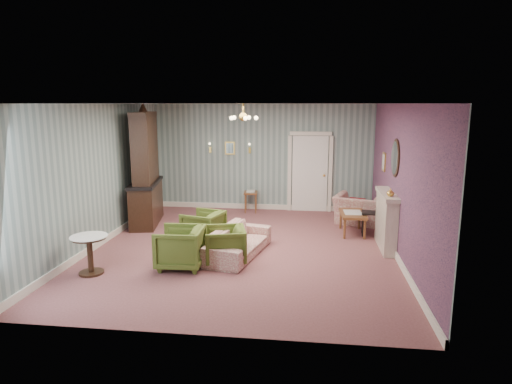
# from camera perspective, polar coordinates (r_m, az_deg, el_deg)

# --- Properties ---
(floor) EXTENTS (7.00, 7.00, 0.00)m
(floor) POSITION_cam_1_polar(r_m,az_deg,el_deg) (9.15, -1.56, -7.23)
(floor) COLOR #834C4D
(floor) RESTS_ON ground
(ceiling) EXTENTS (7.00, 7.00, 0.00)m
(ceiling) POSITION_cam_1_polar(r_m,az_deg,el_deg) (8.68, -1.66, 11.25)
(ceiling) COLOR white
(ceiling) RESTS_ON ground
(wall_back) EXTENTS (6.00, 0.00, 6.00)m
(wall_back) POSITION_cam_1_polar(r_m,az_deg,el_deg) (12.24, 0.84, 4.44)
(wall_back) COLOR slate
(wall_back) RESTS_ON ground
(wall_front) EXTENTS (6.00, 0.00, 6.00)m
(wall_front) POSITION_cam_1_polar(r_m,az_deg,el_deg) (5.44, -7.13, -4.28)
(wall_front) COLOR slate
(wall_front) RESTS_ON ground
(wall_left) EXTENTS (0.00, 7.00, 7.00)m
(wall_left) POSITION_cam_1_polar(r_m,az_deg,el_deg) (9.71, -19.41, 2.02)
(wall_left) COLOR slate
(wall_left) RESTS_ON ground
(wall_right) EXTENTS (0.00, 7.00, 7.00)m
(wall_right) POSITION_cam_1_polar(r_m,az_deg,el_deg) (8.87, 17.94, 1.29)
(wall_right) COLOR slate
(wall_right) RESTS_ON ground
(wall_right_floral) EXTENTS (0.00, 7.00, 7.00)m
(wall_right_floral) POSITION_cam_1_polar(r_m,az_deg,el_deg) (8.86, 17.84, 1.29)
(wall_right_floral) COLOR #A6536D
(wall_right_floral) RESTS_ON ground
(door) EXTENTS (1.12, 0.12, 2.16)m
(door) POSITION_cam_1_polar(r_m,az_deg,el_deg) (12.18, 6.91, 2.57)
(door) COLOR white
(door) RESTS_ON floor
(olive_chair_a) EXTENTS (0.77, 0.82, 0.82)m
(olive_chair_a) POSITION_cam_1_polar(r_m,az_deg,el_deg) (8.13, -9.69, -6.76)
(olive_chair_a) COLOR #4D5F21
(olive_chair_a) RESTS_ON floor
(olive_chair_b) EXTENTS (0.84, 0.87, 0.75)m
(olive_chair_b) POSITION_cam_1_polar(r_m,az_deg,el_deg) (8.25, -4.04, -6.59)
(olive_chair_b) COLOR #4D5F21
(olive_chair_b) RESTS_ON floor
(olive_chair_c) EXTENTS (0.87, 0.91, 0.76)m
(olive_chair_c) POSITION_cam_1_polar(r_m,az_deg,el_deg) (9.46, -6.77, -4.28)
(olive_chair_c) COLOR #4D5F21
(olive_chair_c) RESTS_ON floor
(sofa_chintz) EXTENTS (0.95, 1.97, 0.74)m
(sofa_chintz) POSITION_cam_1_polar(r_m,az_deg,el_deg) (8.66, -2.24, -5.75)
(sofa_chintz) COLOR #933B41
(sofa_chintz) RESTS_ON floor
(wingback_chair) EXTENTS (1.26, 1.02, 0.95)m
(wingback_chair) POSITION_cam_1_polar(r_m,az_deg,el_deg) (11.18, 13.02, -1.57)
(wingback_chair) COLOR #933B41
(wingback_chair) RESTS_ON floor
(dresser) EXTENTS (0.91, 1.81, 2.88)m
(dresser) POSITION_cam_1_polar(r_m,az_deg,el_deg) (11.05, -14.06, 3.31)
(dresser) COLOR black
(dresser) RESTS_ON floor
(fireplace) EXTENTS (0.30, 1.40, 1.16)m
(fireplace) POSITION_cam_1_polar(r_m,az_deg,el_deg) (9.41, 16.33, -3.49)
(fireplace) COLOR beige
(fireplace) RESTS_ON floor
(mantel_vase) EXTENTS (0.15, 0.15, 0.15)m
(mantel_vase) POSITION_cam_1_polar(r_m,az_deg,el_deg) (8.88, 16.84, -0.06)
(mantel_vase) COLOR gold
(mantel_vase) RESTS_ON fireplace
(oval_mirror) EXTENTS (0.04, 0.76, 0.84)m
(oval_mirror) POSITION_cam_1_polar(r_m,az_deg,el_deg) (9.19, 17.38, 4.18)
(oval_mirror) COLOR white
(oval_mirror) RESTS_ON wall_right
(framed_print) EXTENTS (0.04, 0.34, 0.42)m
(framed_print) POSITION_cam_1_polar(r_m,az_deg,el_deg) (10.55, 16.07, 3.73)
(framed_print) COLOR gold
(framed_print) RESTS_ON wall_right
(coffee_table) EXTENTS (0.58, 0.99, 0.50)m
(coffee_table) POSITION_cam_1_polar(r_m,az_deg,el_deg) (10.32, 12.22, -3.90)
(coffee_table) COLOR brown
(coffee_table) RESTS_ON floor
(side_table_black) EXTENTS (0.39, 0.39, 0.54)m
(side_table_black) POSITION_cam_1_polar(r_m,az_deg,el_deg) (10.26, 14.34, -3.95)
(side_table_black) COLOR black
(side_table_black) RESTS_ON floor
(pedestal_table) EXTENTS (0.63, 0.63, 0.69)m
(pedestal_table) POSITION_cam_1_polar(r_m,az_deg,el_deg) (8.25, -20.48, -7.54)
(pedestal_table) COLOR black
(pedestal_table) RESTS_ON floor
(nesting_table) EXTENTS (0.40, 0.49, 0.60)m
(nesting_table) POSITION_cam_1_polar(r_m,az_deg,el_deg) (12.12, -0.68, -1.14)
(nesting_table) COLOR brown
(nesting_table) RESTS_ON floor
(gilt_mirror_back) EXTENTS (0.28, 0.06, 0.36)m
(gilt_mirror_back) POSITION_cam_1_polar(r_m,az_deg,el_deg) (12.30, -3.37, 5.63)
(gilt_mirror_back) COLOR gold
(gilt_mirror_back) RESTS_ON wall_back
(sconce_left) EXTENTS (0.16, 0.12, 0.30)m
(sconce_left) POSITION_cam_1_polar(r_m,az_deg,el_deg) (12.39, -5.90, 5.63)
(sconce_left) COLOR gold
(sconce_left) RESTS_ON wall_back
(sconce_right) EXTENTS (0.16, 0.12, 0.30)m
(sconce_right) POSITION_cam_1_polar(r_m,az_deg,el_deg) (12.19, -0.83, 5.60)
(sconce_right) COLOR gold
(sconce_right) RESTS_ON wall_back
(chandelier) EXTENTS (0.56, 0.56, 0.36)m
(chandelier) POSITION_cam_1_polar(r_m,az_deg,el_deg) (8.68, -1.65, 9.47)
(chandelier) COLOR gold
(chandelier) RESTS_ON ceiling
(burgundy_cushion) EXTENTS (0.41, 0.28, 0.39)m
(burgundy_cushion) POSITION_cam_1_polar(r_m,az_deg,el_deg) (11.03, 12.84, -1.72)
(burgundy_cushion) COLOR maroon
(burgundy_cushion) RESTS_ON wingback_chair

